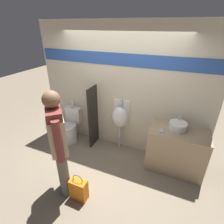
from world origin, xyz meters
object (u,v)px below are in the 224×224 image
at_px(sink_basin, 178,126).
at_px(person_in_vest, 58,140).
at_px(cell_phone, 161,131).
at_px(toilet, 70,128).
at_px(shopping_bag, 79,189).
at_px(urinal_near_counter, 120,117).

xyz_separation_m(sink_basin, person_in_vest, (-1.61, -1.36, 0.13)).
distance_m(sink_basin, cell_phone, 0.32).
xyz_separation_m(toilet, shopping_bag, (1.11, -1.33, -0.13)).
bearing_deg(shopping_bag, person_in_vest, 171.36).
xyz_separation_m(cell_phone, toilet, (-2.15, 0.10, -0.54)).
relative_size(cell_phone, toilet, 0.15).
bearing_deg(sink_basin, shopping_bag, -132.93).
distance_m(cell_phone, person_in_vest, 1.80).
xyz_separation_m(person_in_vest, shopping_bag, (0.31, -0.05, -0.87)).
relative_size(cell_phone, urinal_near_counter, 0.12).
bearing_deg(person_in_vest, cell_phone, -92.91).
bearing_deg(urinal_near_counter, person_in_vest, -106.17).
height_order(cell_phone, toilet, toilet).
distance_m(urinal_near_counter, toilet, 1.33).
bearing_deg(shopping_bag, toilet, 129.66).
bearing_deg(urinal_near_counter, toilet, -171.52).
xyz_separation_m(urinal_near_counter, person_in_vest, (-0.43, -1.47, 0.26)).
bearing_deg(sink_basin, toilet, -178.35).
relative_size(cell_phone, shopping_bag, 0.27).
relative_size(cell_phone, person_in_vest, 0.08).
distance_m(sink_basin, urinal_near_counter, 1.20).
xyz_separation_m(cell_phone, shopping_bag, (-1.04, -1.23, -0.67)).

